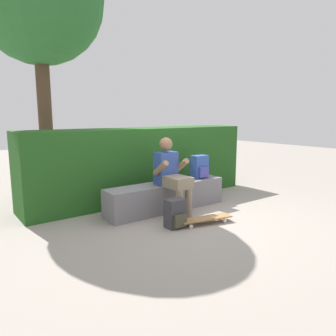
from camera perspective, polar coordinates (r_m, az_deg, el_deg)
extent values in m
plane|color=gray|center=(4.99, 2.85, -8.66)|extent=(24.00, 24.00, 0.00)
cube|color=slate|center=(5.27, -0.24, -5.10)|extent=(2.13, 0.43, 0.45)
cube|color=#2D4793|center=(5.08, -0.38, -0.03)|extent=(0.34, 0.22, 0.52)
sphere|color=#8C6647|center=(5.03, -0.38, 4.30)|extent=(0.21, 0.21, 0.21)
cube|color=gray|center=(4.87, 1.78, -2.55)|extent=(0.32, 0.40, 0.17)
cylinder|color=gray|center=(4.78, 2.04, -6.65)|extent=(0.11, 0.11, 0.45)
cylinder|color=gray|center=(4.89, 3.70, -6.29)|extent=(0.11, 0.11, 0.45)
cylinder|color=#8C6647|center=(4.84, -1.31, -0.02)|extent=(0.09, 0.33, 0.27)
cylinder|color=#8C6647|center=(5.08, 2.37, 0.43)|extent=(0.09, 0.33, 0.27)
cube|color=olive|center=(4.68, 6.74, -8.91)|extent=(0.82, 0.36, 0.02)
cylinder|color=silver|center=(4.90, 9.10, -8.77)|extent=(0.06, 0.04, 0.05)
cylinder|color=silver|center=(4.79, 10.11, -9.27)|extent=(0.06, 0.04, 0.05)
cylinder|color=silver|center=(4.63, 3.23, -9.78)|extent=(0.06, 0.04, 0.05)
cylinder|color=silver|center=(4.51, 4.13, -10.34)|extent=(0.06, 0.04, 0.05)
cube|color=#2D4C99|center=(5.62, 5.64, 0.24)|extent=(0.28, 0.18, 0.40)
cube|color=#3E40A2|center=(5.55, 6.42, -0.73)|extent=(0.20, 0.05, 0.18)
cube|color=#333338|center=(4.49, 1.31, -8.08)|extent=(0.28, 0.18, 0.40)
cube|color=#43412F|center=(4.43, 2.23, -9.42)|extent=(0.20, 0.05, 0.18)
cube|color=#204E1A|center=(5.97, -4.73, 0.84)|extent=(4.36, 0.78, 1.31)
cylinder|color=#473323|center=(6.19, -21.14, 8.97)|extent=(0.24, 0.24, 3.13)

